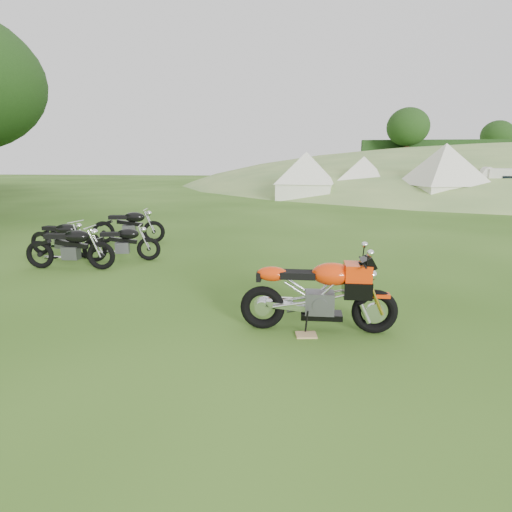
% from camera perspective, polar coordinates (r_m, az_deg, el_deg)
% --- Properties ---
extents(ground, '(120.00, 120.00, 0.00)m').
position_cam_1_polar(ground, '(6.40, -2.97, -8.84)').
color(ground, '#25480F').
rests_on(ground, ground).
extents(sport_motorcycle, '(2.08, 0.56, 1.24)m').
position_cam_1_polar(sport_motorcycle, '(5.97, 8.33, -4.26)').
color(sport_motorcycle, red).
rests_on(sport_motorcycle, ground).
extents(plywood_board, '(0.31, 0.26, 0.02)m').
position_cam_1_polar(plywood_board, '(5.98, 6.70, -10.40)').
color(plywood_board, tan).
rests_on(plywood_board, ground).
extents(vintage_moto_a, '(1.96, 0.55, 1.02)m').
position_cam_1_polar(vintage_moto_a, '(10.14, -23.60, 1.18)').
color(vintage_moto_a, black).
rests_on(vintage_moto_a, ground).
extents(vintage_moto_b, '(1.88, 0.76, 0.97)m').
position_cam_1_polar(vintage_moto_b, '(11.58, -24.51, 2.28)').
color(vintage_moto_b, black).
rests_on(vintage_moto_b, ground).
extents(vintage_moto_c, '(2.04, 0.82, 1.05)m').
position_cam_1_polar(vintage_moto_c, '(12.80, -16.66, 3.97)').
color(vintage_moto_c, black).
rests_on(vintage_moto_c, ground).
extents(vintage_moto_d, '(1.78, 0.81, 0.91)m').
position_cam_1_polar(vintage_moto_d, '(10.53, -17.51, 1.75)').
color(vintage_moto_d, black).
rests_on(vintage_moto_d, ground).
extents(tent_left, '(3.50, 3.50, 2.75)m').
position_cam_1_polar(tent_left, '(26.49, 6.68, 10.51)').
color(tent_left, white).
rests_on(tent_left, ground).
extents(tent_mid, '(3.61, 3.61, 2.59)m').
position_cam_1_polar(tent_mid, '(28.02, 14.09, 10.17)').
color(tent_mid, white).
rests_on(tent_mid, ground).
extents(tent_right, '(4.27, 4.27, 2.97)m').
position_cam_1_polar(tent_right, '(25.47, 23.75, 9.70)').
color(tent_right, silver).
rests_on(tent_right, ground).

